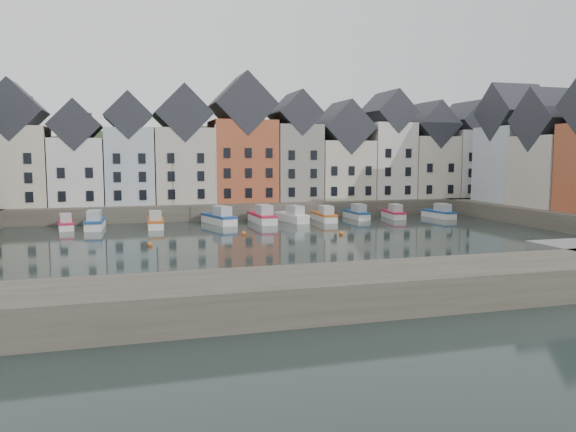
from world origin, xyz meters
name	(u,v)px	position (x,y,z in m)	size (l,w,h in m)	color
ground	(302,244)	(0.00, 0.00, 0.00)	(260.00, 260.00, 0.00)	black
far_quay	(240,207)	(0.00, 30.00, 1.00)	(90.00, 16.00, 2.00)	#433F34
near_wall	(249,297)	(-10.00, -22.00, 1.00)	(50.00, 6.00, 2.00)	#433F34
hillside	(214,292)	(0.02, 56.00, -17.96)	(153.60, 70.40, 64.00)	#1D3118
far_terrace	(264,152)	(3.21, 28.00, 8.88)	(72.37, 8.16, 17.78)	beige
right_terrace	(556,152)	(36.00, 8.07, 8.91)	(8.30, 24.25, 16.36)	#B2BCC5
mooring_buoys	(249,237)	(-4.00, 5.33, 0.15)	(20.50, 5.50, 0.50)	#BF5316
boat_a	(66,224)	(-22.70, 18.17, 0.61)	(2.32, 5.50, 2.05)	silver
boat_b	(95,223)	(-19.49, 17.65, 0.72)	(2.25, 6.39, 2.42)	silver
boat_c	(155,222)	(-12.73, 16.69, 0.67)	(1.99, 5.89, 2.24)	silver
boat_d	(219,218)	(-4.92, 18.13, 0.81)	(3.76, 6.81, 12.44)	silver
boat_e	(263,217)	(0.46, 17.70, 0.77)	(2.42, 6.82, 2.58)	silver
boat_f	(292,216)	(4.41, 17.82, 0.70)	(3.17, 6.38, 2.35)	silver
boat_g	(324,216)	(8.58, 17.32, 0.68)	(2.04, 5.99, 2.28)	silver
boat_h	(357,214)	(13.83, 19.06, 0.66)	(1.81, 5.76, 2.21)	silver
boat_i	(394,213)	(18.80, 18.01, 0.64)	(2.47, 5.79, 2.15)	silver
boat_j	(439,213)	(24.92, 16.60, 0.65)	(2.38, 5.86, 2.19)	silver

